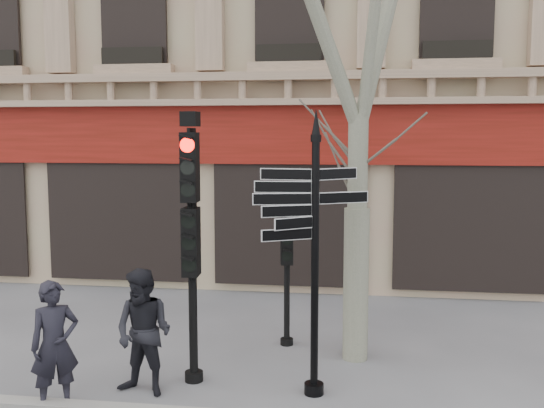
{
  "coord_description": "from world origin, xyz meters",
  "views": [
    {
      "loc": [
        1.48,
        -8.48,
        3.57
      ],
      "look_at": [
        0.21,
        0.6,
        2.54
      ],
      "focal_mm": 40.0,
      "sensor_mm": 36.0,
      "label": 1
    }
  ],
  "objects_px": {
    "pedestrian_a": "(55,345)",
    "pedestrian_b": "(144,332)",
    "traffic_signal_main": "(192,214)",
    "traffic_signal_secondary": "(287,253)",
    "fingerpost": "(315,205)"
  },
  "relations": [
    {
      "from": "pedestrian_a",
      "to": "pedestrian_b",
      "type": "height_order",
      "value": "pedestrian_b"
    },
    {
      "from": "traffic_signal_main",
      "to": "pedestrian_b",
      "type": "bearing_deg",
      "value": -140.03
    },
    {
      "from": "traffic_signal_secondary",
      "to": "pedestrian_b",
      "type": "xyz_separation_m",
      "value": [
        -1.72,
        -2.26,
        -0.72
      ]
    },
    {
      "from": "traffic_signal_main",
      "to": "pedestrian_b",
      "type": "relative_size",
      "value": 2.22
    },
    {
      "from": "fingerpost",
      "to": "pedestrian_a",
      "type": "bearing_deg",
      "value": 177.44
    },
    {
      "from": "traffic_signal_main",
      "to": "pedestrian_a",
      "type": "relative_size",
      "value": 2.29
    },
    {
      "from": "pedestrian_a",
      "to": "fingerpost",
      "type": "bearing_deg",
      "value": -23.38
    },
    {
      "from": "traffic_signal_secondary",
      "to": "traffic_signal_main",
      "type": "bearing_deg",
      "value": -134.11
    },
    {
      "from": "traffic_signal_secondary",
      "to": "fingerpost",
      "type": "bearing_deg",
      "value": -82.75
    },
    {
      "from": "traffic_signal_secondary",
      "to": "pedestrian_a",
      "type": "bearing_deg",
      "value": -143.99
    },
    {
      "from": "fingerpost",
      "to": "pedestrian_a",
      "type": "relative_size",
      "value": 2.31
    },
    {
      "from": "fingerpost",
      "to": "pedestrian_b",
      "type": "height_order",
      "value": "fingerpost"
    },
    {
      "from": "fingerpost",
      "to": "traffic_signal_secondary",
      "type": "relative_size",
      "value": 1.71
    },
    {
      "from": "pedestrian_a",
      "to": "pedestrian_b",
      "type": "bearing_deg",
      "value": -8.74
    },
    {
      "from": "fingerpost",
      "to": "pedestrian_a",
      "type": "height_order",
      "value": "fingerpost"
    }
  ]
}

